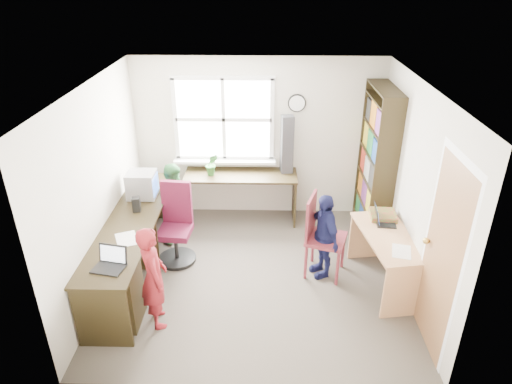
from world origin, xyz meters
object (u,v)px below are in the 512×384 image
at_px(wooden_chair, 320,233).
at_px(laptop_left, 111,262).
at_px(laptop_right, 382,218).
at_px(person_green, 176,202).
at_px(bookshelf, 376,166).
at_px(l_desk, 143,257).
at_px(crt_monitor, 142,185).
at_px(right_desk, 387,249).
at_px(person_red, 154,277).
at_px(swivel_chair, 176,228).
at_px(person_navy, 324,235).
at_px(potted_plant, 212,164).
at_px(cd_tower, 287,145).

distance_m(wooden_chair, laptop_left, 2.46).
relative_size(laptop_left, laptop_right, 1.06).
xyz_separation_m(laptop_left, person_green, (0.34, 1.76, -0.23)).
xyz_separation_m(bookshelf, laptop_right, (-0.11, -1.00, -0.26)).
relative_size(l_desk, crt_monitor, 8.03).
distance_m(right_desk, laptop_left, 3.12).
xyz_separation_m(laptop_left, person_red, (0.41, 0.04, -0.21)).
distance_m(swivel_chair, person_navy, 1.89).
relative_size(swivel_chair, person_navy, 0.96).
bearing_deg(potted_plant, laptop_right, -28.76).
height_order(bookshelf, cd_tower, bookshelf).
bearing_deg(right_desk, l_desk, 174.38).
xyz_separation_m(laptop_left, person_navy, (2.29, 0.95, -0.25)).
bearing_deg(swivel_chair, l_desk, -107.35).
relative_size(laptop_right, cd_tower, 0.39).
bearing_deg(potted_plant, person_navy, -41.50).
bearing_deg(crt_monitor, laptop_right, -8.36).
height_order(right_desk, bookshelf, bookshelf).
relative_size(l_desk, right_desk, 2.33).
bearing_deg(person_red, crt_monitor, -4.66).
bearing_deg(person_green, l_desk, -164.72).
distance_m(crt_monitor, person_red, 1.61).
relative_size(laptop_left, potted_plant, 1.07).
bearing_deg(cd_tower, laptop_right, -59.87).
bearing_deg(bookshelf, l_desk, -153.57).
relative_size(l_desk, laptop_right, 8.84).
bearing_deg(person_red, swivel_chair, -21.92).
height_order(l_desk, person_navy, person_navy).
distance_m(swivel_chair, laptop_left, 1.37).
bearing_deg(laptop_right, l_desk, 104.68).
xyz_separation_m(crt_monitor, laptop_left, (0.04, -1.55, -0.13)).
bearing_deg(potted_plant, right_desk, -34.43).
bearing_deg(potted_plant, bookshelf, -5.13).
bearing_deg(laptop_right, person_green, 80.60).
distance_m(laptop_right, person_red, 2.78).
bearing_deg(person_green, wooden_chair, -87.78).
bearing_deg(person_navy, bookshelf, 124.07).
distance_m(bookshelf, laptop_right, 1.04).
bearing_deg(person_red, potted_plant, -31.09).
height_order(wooden_chair, person_navy, person_navy).
xyz_separation_m(wooden_chair, person_green, (-1.91, 0.78, -0.00)).
xyz_separation_m(right_desk, laptop_right, (-0.02, 0.32, 0.24)).
height_order(l_desk, crt_monitor, crt_monitor).
bearing_deg(cd_tower, wooden_chair, -85.17).
bearing_deg(wooden_chair, person_navy, -19.72).
bearing_deg(swivel_chair, person_green, 104.21).
height_order(bookshelf, laptop_left, bookshelf).
height_order(potted_plant, person_navy, person_navy).
xyz_separation_m(cd_tower, potted_plant, (-1.09, -0.13, -0.26)).
bearing_deg(right_desk, laptop_right, 85.28).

